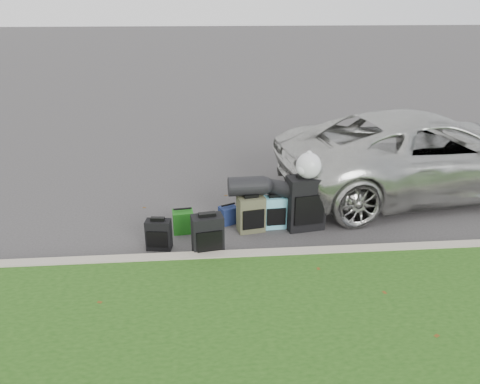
{
  "coord_description": "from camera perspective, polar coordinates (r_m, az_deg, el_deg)",
  "views": [
    {
      "loc": [
        -0.67,
        -6.56,
        3.36
      ],
      "look_at": [
        -0.1,
        0.2,
        0.55
      ],
      "focal_mm": 35.0,
      "sensor_mm": 36.0,
      "label": 1
    }
  ],
  "objects": [
    {
      "name": "suitcase_teal",
      "position": [
        7.37,
        4.25,
        -2.47
      ],
      "size": [
        0.37,
        0.24,
        0.51
      ],
      "primitive_type": "cube",
      "rotation": [
        0.0,
        0.0,
        0.07
      ],
      "color": "#4F96B0",
      "rests_on": "ground"
    },
    {
      "name": "suitcase_small_black",
      "position": [
        6.85,
        -9.88,
        -5.13
      ],
      "size": [
        0.38,
        0.24,
        0.45
      ],
      "primitive_type": "cube",
      "rotation": [
        0.0,
        0.0,
        -0.13
      ],
      "color": "black",
      "rests_on": "ground"
    },
    {
      "name": "suitcase_large_black_right",
      "position": [
        7.33,
        7.95,
        -1.32
      ],
      "size": [
        0.61,
        0.42,
        0.85
      ],
      "primitive_type": "cube",
      "rotation": [
        0.0,
        0.0,
        0.15
      ],
      "color": "black",
      "rests_on": "ground"
    },
    {
      "name": "duffel_right",
      "position": [
        7.28,
        4.82,
        0.46
      ],
      "size": [
        0.51,
        0.45,
        0.25
      ],
      "primitive_type": "cylinder",
      "rotation": [
        0.0,
        1.57,
        -0.55
      ],
      "color": "black",
      "rests_on": "suitcase_teal"
    },
    {
      "name": "ground",
      "position": [
        7.4,
        0.9,
        -4.5
      ],
      "size": [
        120.0,
        120.0,
        0.0
      ],
      "primitive_type": "plane",
      "color": "#383535",
      "rests_on": "ground"
    },
    {
      "name": "suitcase_large_black_left",
      "position": [
        6.54,
        -3.96,
        -5.4
      ],
      "size": [
        0.46,
        0.32,
        0.62
      ],
      "primitive_type": "cube",
      "rotation": [
        0.0,
        0.0,
        0.17
      ],
      "color": "black",
      "rests_on": "ground"
    },
    {
      "name": "duffel_left",
      "position": [
        7.14,
        0.78,
        0.73
      ],
      "size": [
        0.57,
        0.32,
        0.3
      ],
      "primitive_type": "cylinder",
      "rotation": [
        0.0,
        1.57,
        0.04
      ],
      "color": "black",
      "rests_on": "suitcase_olive"
    },
    {
      "name": "curb",
      "position": [
        6.49,
        1.79,
        -7.9
      ],
      "size": [
        120.0,
        0.18,
        0.15
      ],
      "primitive_type": "cube",
      "color": "#9E937F",
      "rests_on": "ground"
    },
    {
      "name": "tote_green",
      "position": [
        7.29,
        -6.95,
        -3.58
      ],
      "size": [
        0.33,
        0.28,
        0.35
      ],
      "primitive_type": "cube",
      "rotation": [
        0.0,
        0.0,
        0.11
      ],
      "color": "#1A6115",
      "rests_on": "ground"
    },
    {
      "name": "tote_navy",
      "position": [
        7.53,
        -1.45,
        -2.82
      ],
      "size": [
        0.33,
        0.3,
        0.28
      ],
      "primitive_type": "cube",
      "rotation": [
        0.0,
        0.0,
        0.43
      ],
      "color": "#16234E",
      "rests_on": "ground"
    },
    {
      "name": "suv",
      "position": [
        9.22,
        21.73,
        4.39
      ],
      "size": [
        5.67,
        3.19,
        1.49
      ],
      "primitive_type": "imported",
      "rotation": [
        0.0,
        0.0,
        1.71
      ],
      "color": "#B7B7B2",
      "rests_on": "ground"
    },
    {
      "name": "trash_bag",
      "position": [
        7.1,
        8.36,
        3.2
      ],
      "size": [
        0.38,
        0.38,
        0.38
      ],
      "primitive_type": "sphere",
      "color": "silver",
      "rests_on": "suitcase_large_black_right"
    },
    {
      "name": "suitcase_olive",
      "position": [
        7.23,
        1.35,
        -2.71
      ],
      "size": [
        0.45,
        0.33,
        0.56
      ],
      "primitive_type": "cube",
      "rotation": [
        0.0,
        0.0,
        0.18
      ],
      "color": "#3B3C28",
      "rests_on": "ground"
    }
  ]
}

